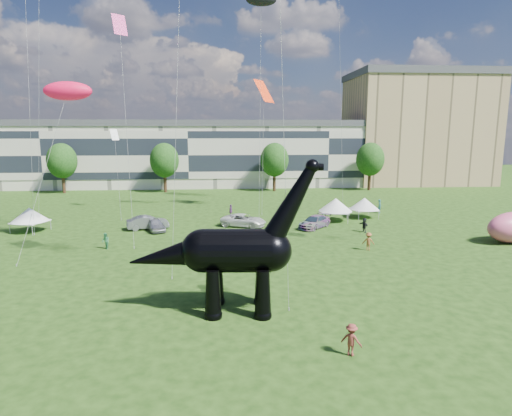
{
  "coord_description": "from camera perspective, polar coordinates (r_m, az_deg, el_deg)",
  "views": [
    {
      "loc": [
        -1.08,
        -25.37,
        11.06
      ],
      "look_at": [
        1.33,
        8.0,
        5.0
      ],
      "focal_mm": 30.0,
      "sensor_mm": 36.0,
      "label": 1
    }
  ],
  "objects": [
    {
      "name": "car_dark",
      "position": [
        49.7,
        7.8,
        -1.85
      ],
      "size": [
        4.75,
        4.95,
        1.42
      ],
      "primitive_type": "imported",
      "rotation": [
        0.0,
        0.0,
        -0.74
      ],
      "color": "#595960",
      "rests_on": "ground"
    },
    {
      "name": "apartment_block",
      "position": [
        99.27,
        20.61,
        9.59
      ],
      "size": [
        28.0,
        18.0,
        22.0
      ],
      "primitive_type": "cube",
      "color": "tan",
      "rests_on": "ground"
    },
    {
      "name": "ground",
      "position": [
        27.7,
        -1.6,
        -13.27
      ],
      "size": [
        220.0,
        220.0,
        0.0
      ],
      "primitive_type": "plane",
      "color": "#16330C",
      "rests_on": "ground"
    },
    {
      "name": "tree_mid_right",
      "position": [
        79.04,
        2.49,
        6.8
      ],
      "size": [
        5.2,
        5.2,
        9.44
      ],
      "color": "#382314",
      "rests_on": "ground"
    },
    {
      "name": "dinosaur_sculpture",
      "position": [
        26.26,
        -3.52,
        -6.04
      ],
      "size": [
        11.99,
        3.48,
        9.79
      ],
      "rotation": [
        0.0,
        0.0,
        -0.07
      ],
      "color": "black",
      "rests_on": "ground"
    },
    {
      "name": "tree_mid_left",
      "position": [
        79.27,
        -12.13,
        6.59
      ],
      "size": [
        5.2,
        5.2,
        9.44
      ],
      "color": "#382314",
      "rests_on": "ground"
    },
    {
      "name": "visitors",
      "position": [
        41.31,
        -1.62,
        -4.04
      ],
      "size": [
        46.1,
        37.59,
        1.89
      ],
      "color": "brown",
      "rests_on": "ground"
    },
    {
      "name": "car_grey",
      "position": [
        50.23,
        -14.23,
        -1.88
      ],
      "size": [
        4.92,
        2.82,
        1.53
      ],
      "primitive_type": "imported",
      "rotation": [
        0.0,
        0.0,
        1.84
      ],
      "color": "slate",
      "rests_on": "ground"
    },
    {
      "name": "car_silver",
      "position": [
        49.18,
        -13.29,
        -2.17
      ],
      "size": [
        3.11,
        4.47,
        1.41
      ],
      "primitive_type": "imported",
      "rotation": [
        0.0,
        0.0,
        0.39
      ],
      "color": "#A5A5A9",
      "rests_on": "ground"
    },
    {
      "name": "gazebo_near",
      "position": [
        53.79,
        10.56,
        0.4
      ],
      "size": [
        4.98,
        4.98,
        2.85
      ],
      "rotation": [
        0.0,
        0.0,
        -0.25
      ],
      "color": "silver",
      "rests_on": "ground"
    },
    {
      "name": "kites",
      "position": [
        46.72,
        -20.49,
        20.88
      ],
      "size": [
        59.61,
        43.39,
        28.51
      ],
      "color": "red",
      "rests_on": "ground"
    },
    {
      "name": "tree_far_left",
      "position": [
        83.67,
        -24.5,
        6.08
      ],
      "size": [
        5.2,
        5.2,
        9.44
      ],
      "color": "#382314",
      "rests_on": "ground"
    },
    {
      "name": "gazebo_left",
      "position": [
        53.43,
        -27.96,
        -0.81
      ],
      "size": [
        4.87,
        4.87,
        2.71
      ],
      "rotation": [
        0.0,
        0.0,
        -0.3
      ],
      "color": "white",
      "rests_on": "ground"
    },
    {
      "name": "tree_far_right",
      "position": [
        83.06,
        15.0,
        6.63
      ],
      "size": [
        5.2,
        5.2,
        9.44
      ],
      "color": "#382314",
      "rests_on": "ground"
    },
    {
      "name": "terrace_row",
      "position": [
        87.79,
        -8.71,
        6.85
      ],
      "size": [
        78.0,
        11.0,
        12.0
      ],
      "primitive_type": "cube",
      "color": "beige",
      "rests_on": "ground"
    },
    {
      "name": "car_white",
      "position": [
        50.03,
        -1.69,
        -1.65
      ],
      "size": [
        5.78,
        4.17,
        1.46
      ],
      "primitive_type": "imported",
      "rotation": [
        0.0,
        0.0,
        1.2
      ],
      "color": "silver",
      "rests_on": "ground"
    },
    {
      "name": "gazebo_far",
      "position": [
        56.62,
        14.25,
        0.55
      ],
      "size": [
        4.15,
        4.15,
        2.59
      ],
      "rotation": [
        0.0,
        0.0,
        0.13
      ],
      "color": "silver",
      "rests_on": "ground"
    }
  ]
}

